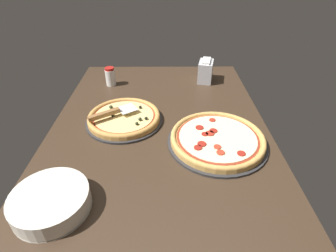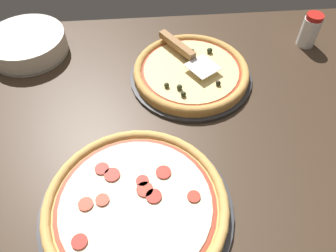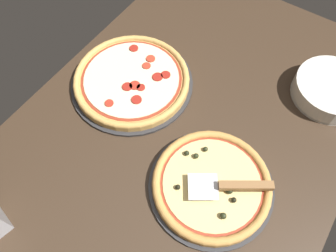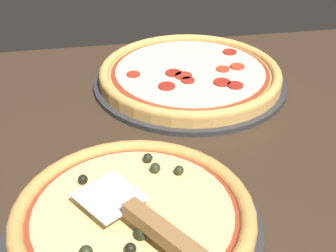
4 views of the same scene
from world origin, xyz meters
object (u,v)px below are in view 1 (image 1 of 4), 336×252
(pizza_back, at_px, (217,138))
(parmesan_shaker, at_px, (110,77))
(napkin_holder, at_px, (206,71))
(pizza_front, at_px, (124,117))
(serving_spatula, at_px, (109,113))
(plate_stack, at_px, (51,202))

(pizza_back, xyz_separation_m, parmesan_shaker, (-0.56, -0.53, 0.03))
(parmesan_shaker, height_order, napkin_holder, napkin_holder)
(pizza_front, height_order, parmesan_shaker, parmesan_shaker)
(napkin_holder, bearing_deg, serving_spatula, -46.90)
(parmesan_shaker, bearing_deg, napkin_holder, 95.18)
(serving_spatula, relative_size, parmesan_shaker, 2.02)
(serving_spatula, height_order, parmesan_shaker, parmesan_shaker)
(plate_stack, bearing_deg, pizza_back, 119.70)
(pizza_back, relative_size, serving_spatula, 1.79)
(pizza_back, height_order, napkin_holder, napkin_holder)
(pizza_front, relative_size, serving_spatula, 1.55)
(parmesan_shaker, distance_m, napkin_holder, 0.56)
(parmesan_shaker, bearing_deg, pizza_front, 18.09)
(pizza_front, bearing_deg, napkin_holder, 135.69)
(pizza_back, relative_size, plate_stack, 1.62)
(napkin_holder, bearing_deg, pizza_back, -2.36)
(serving_spatula, relative_size, plate_stack, 0.91)
(serving_spatula, height_order, napkin_holder, napkin_holder)
(pizza_back, height_order, serving_spatula, serving_spatula)
(parmesan_shaker, bearing_deg, plate_stack, -2.13)
(pizza_front, distance_m, parmesan_shaker, 0.41)
(pizza_back, bearing_deg, serving_spatula, -107.37)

